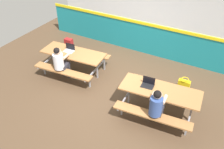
{
  "coord_description": "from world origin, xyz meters",
  "views": [
    {
      "loc": [
        2.71,
        -4.82,
        4.56
      ],
      "look_at": [
        0.0,
        0.04,
        0.55
      ],
      "focal_mm": 38.57,
      "sensor_mm": 36.0,
      "label": 1
    }
  ],
  "objects": [
    {
      "name": "picnic_table_right",
      "position": [
        1.51,
        -0.17,
        0.58
      ],
      "size": [
        2.07,
        1.71,
        0.74
      ],
      "color": "#9E6B3D",
      "rests_on": "ground"
    },
    {
      "name": "accent_backdrop",
      "position": [
        0.0,
        2.54,
        1.25
      ],
      "size": [
        8.0,
        0.14,
        2.6
      ],
      "color": "teal",
      "rests_on": "ground"
    },
    {
      "name": "laptop_dark",
      "position": [
        1.16,
        -0.16,
        0.79
      ],
      "size": [
        0.34,
        0.25,
        0.22
      ],
      "color": "black",
      "rests_on": "picnic_table_right"
    },
    {
      "name": "tote_bag_bright",
      "position": [
        1.86,
        1.02,
        0.19
      ],
      "size": [
        0.34,
        0.21,
        0.43
      ],
      "color": "yellow",
      "rests_on": "ground"
    },
    {
      "name": "ground_plane",
      "position": [
        0.0,
        0.0,
        -0.01
      ],
      "size": [
        10.0,
        10.0,
        0.02
      ],
      "primitive_type": "cube",
      "color": "#4C3826"
    },
    {
      "name": "student_further",
      "position": [
        1.61,
        -0.72,
        0.71
      ],
      "size": [
        0.38,
        0.53,
        1.21
      ],
      "color": "#2D2D38",
      "rests_on": "ground"
    },
    {
      "name": "student_nearer",
      "position": [
        -1.57,
        -0.31,
        0.71
      ],
      "size": [
        0.38,
        0.53,
        1.21
      ],
      "color": "#2D2D38",
      "rests_on": "ground"
    },
    {
      "name": "backpack_dark",
      "position": [
        -2.58,
        1.36,
        0.22
      ],
      "size": [
        0.3,
        0.22,
        0.44
      ],
      "color": "maroon",
      "rests_on": "ground"
    },
    {
      "name": "laptop_silver",
      "position": [
        -1.66,
        0.27,
        0.79
      ],
      "size": [
        0.34,
        0.25,
        0.22
      ],
      "color": "silver",
      "rests_on": "picnic_table_left"
    },
    {
      "name": "picnic_table_left",
      "position": [
        -1.51,
        0.25,
        0.58
      ],
      "size": [
        2.07,
        1.71,
        0.74
      ],
      "color": "#9E6B3D",
      "rests_on": "ground"
    }
  ]
}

